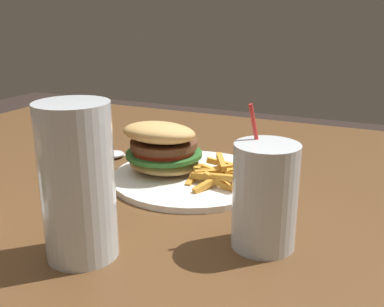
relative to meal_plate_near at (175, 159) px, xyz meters
name	(u,v)px	position (x,y,z in m)	size (l,w,h in m)	color
dining_table	(119,262)	(0.05, 0.11, -0.15)	(1.25, 1.21, 0.77)	brown
meal_plate_near	(175,159)	(0.00, 0.00, 0.00)	(0.27, 0.27, 0.11)	white
beer_glass	(78,185)	(-0.01, 0.27, 0.05)	(0.08, 0.08, 0.18)	silver
juice_glass	(265,199)	(-0.20, 0.16, 0.03)	(0.08, 0.08, 0.17)	silver
spoon	(116,154)	(0.16, -0.06, -0.03)	(0.12, 0.13, 0.01)	silver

